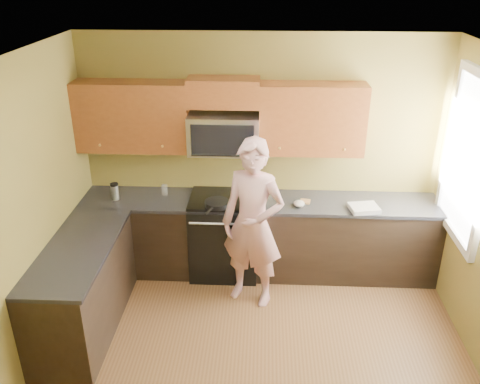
# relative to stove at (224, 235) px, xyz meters

# --- Properties ---
(floor) EXTENTS (4.00, 4.00, 0.00)m
(floor) POSITION_rel_stove_xyz_m (0.40, -1.68, -0.47)
(floor) COLOR brown
(floor) RESTS_ON ground
(ceiling) EXTENTS (4.00, 4.00, 0.00)m
(ceiling) POSITION_rel_stove_xyz_m (0.40, -1.68, 2.23)
(ceiling) COLOR white
(ceiling) RESTS_ON ground
(wall_back) EXTENTS (4.00, 0.00, 4.00)m
(wall_back) POSITION_rel_stove_xyz_m (0.40, 0.32, 0.88)
(wall_back) COLOR olive
(wall_back) RESTS_ON ground
(wall_left) EXTENTS (0.00, 4.00, 4.00)m
(wall_left) POSITION_rel_stove_xyz_m (-1.60, -1.68, 0.88)
(wall_left) COLOR olive
(wall_left) RESTS_ON ground
(cabinet_back_run) EXTENTS (4.00, 0.60, 0.88)m
(cabinet_back_run) POSITION_rel_stove_xyz_m (0.40, 0.02, -0.03)
(cabinet_back_run) COLOR black
(cabinet_back_run) RESTS_ON floor
(cabinet_left_run) EXTENTS (0.60, 1.60, 0.88)m
(cabinet_left_run) POSITION_rel_stove_xyz_m (-1.30, -1.08, -0.03)
(cabinet_left_run) COLOR black
(cabinet_left_run) RESTS_ON floor
(countertop_back) EXTENTS (4.00, 0.62, 0.04)m
(countertop_back) POSITION_rel_stove_xyz_m (0.40, 0.01, 0.43)
(countertop_back) COLOR black
(countertop_back) RESTS_ON cabinet_back_run
(countertop_left) EXTENTS (0.62, 1.60, 0.04)m
(countertop_left) POSITION_rel_stove_xyz_m (-1.29, -1.08, 0.43)
(countertop_left) COLOR black
(countertop_left) RESTS_ON cabinet_left_run
(stove) EXTENTS (0.76, 0.65, 0.95)m
(stove) POSITION_rel_stove_xyz_m (0.00, 0.00, 0.00)
(stove) COLOR black
(stove) RESTS_ON floor
(microwave) EXTENTS (0.76, 0.40, 0.42)m
(microwave) POSITION_rel_stove_xyz_m (0.00, 0.12, 0.97)
(microwave) COLOR silver
(microwave) RESTS_ON wall_back
(upper_cab_left) EXTENTS (1.22, 0.33, 0.75)m
(upper_cab_left) POSITION_rel_stove_xyz_m (-0.99, 0.16, 0.97)
(upper_cab_left) COLOR brown
(upper_cab_left) RESTS_ON wall_back
(upper_cab_right) EXTENTS (1.12, 0.33, 0.75)m
(upper_cab_right) POSITION_rel_stove_xyz_m (0.94, 0.16, 0.97)
(upper_cab_right) COLOR brown
(upper_cab_right) RESTS_ON wall_back
(upper_cab_over_mw) EXTENTS (0.76, 0.33, 0.30)m
(upper_cab_over_mw) POSITION_rel_stove_xyz_m (0.00, 0.16, 1.62)
(upper_cab_over_mw) COLOR brown
(upper_cab_over_mw) RESTS_ON wall_back
(window) EXTENTS (0.06, 1.06, 1.66)m
(window) POSITION_rel_stove_xyz_m (2.38, -0.48, 1.17)
(window) COLOR white
(window) RESTS_ON wall_right
(woman) EXTENTS (0.78, 0.64, 1.82)m
(woman) POSITION_rel_stove_xyz_m (0.34, -0.53, 0.44)
(woman) COLOR #D56A72
(woman) RESTS_ON floor
(frying_pan) EXTENTS (0.41, 0.53, 0.06)m
(frying_pan) POSITION_rel_stove_xyz_m (-0.05, -0.21, 0.47)
(frying_pan) COLOR black
(frying_pan) RESTS_ON stove
(butter_tub) EXTENTS (0.14, 0.14, 0.08)m
(butter_tub) POSITION_rel_stove_xyz_m (0.37, -0.04, 0.45)
(butter_tub) COLOR yellow
(butter_tub) RESTS_ON countertop_back
(toast_slice) EXTENTS (0.13, 0.13, 0.01)m
(toast_slice) POSITION_rel_stove_xyz_m (0.90, -0.00, 0.45)
(toast_slice) COLOR #B27F47
(toast_slice) RESTS_ON countertop_back
(napkin_a) EXTENTS (0.15, 0.15, 0.06)m
(napkin_a) POSITION_rel_stove_xyz_m (0.37, -0.12, 0.48)
(napkin_a) COLOR silver
(napkin_a) RESTS_ON countertop_back
(napkin_b) EXTENTS (0.13, 0.14, 0.07)m
(napkin_b) POSITION_rel_stove_xyz_m (0.83, -0.11, 0.48)
(napkin_b) COLOR silver
(napkin_b) RESTS_ON countertop_back
(dish_towel) EXTENTS (0.34, 0.29, 0.05)m
(dish_towel) POSITION_rel_stove_xyz_m (1.52, -0.17, 0.47)
(dish_towel) COLOR silver
(dish_towel) RESTS_ON countertop_back
(travel_mug) EXTENTS (0.11, 0.11, 0.19)m
(travel_mug) POSITION_rel_stove_xyz_m (-1.22, -0.04, 0.45)
(travel_mug) COLOR silver
(travel_mug) RESTS_ON countertop_back
(glass_b) EXTENTS (0.08, 0.08, 0.12)m
(glass_b) POSITION_rel_stove_xyz_m (-0.69, 0.11, 0.51)
(glass_b) COLOR silver
(glass_b) RESTS_ON countertop_back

